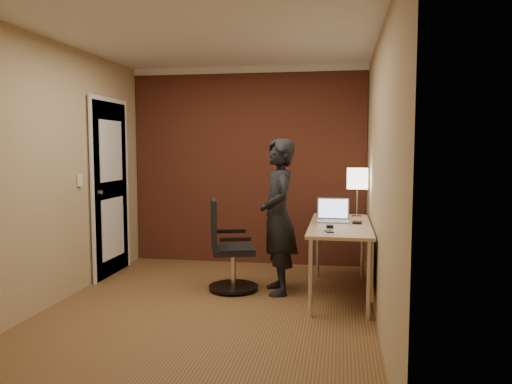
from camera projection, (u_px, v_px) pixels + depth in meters
room at (219, 158)px, 6.00m from camera, size 4.00×4.00×4.00m
desk at (347, 237)px, 4.97m from camera, size 0.60×1.50×0.73m
desk_lamp at (357, 179)px, 5.42m from camera, size 0.22×0.22×0.54m
laptop at (333, 215)px, 5.17m from camera, size 0.33×0.26×0.23m
mouse at (330, 226)px, 4.74m from camera, size 0.07×0.11×0.03m
phone at (329, 231)px, 4.51m from camera, size 0.09×0.13×0.01m
wallet at (357, 222)px, 5.00m from camera, size 0.10×0.12×0.02m
office_chair at (227, 251)px, 5.18m from camera, size 0.53×0.59×0.94m
person at (278, 217)px, 5.07m from camera, size 0.53×0.66×1.58m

